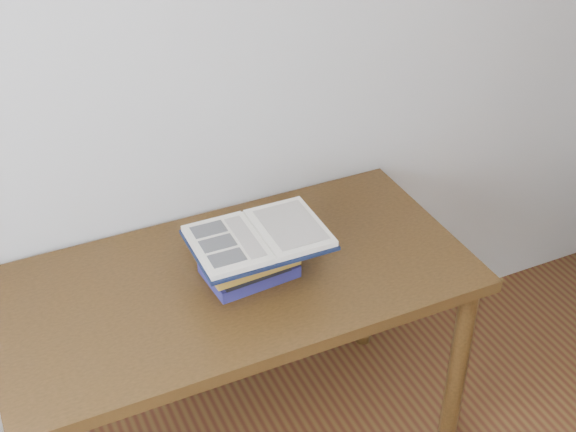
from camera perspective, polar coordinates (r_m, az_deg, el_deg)
desk at (r=2.39m, az=-3.78°, el=-6.17°), size 1.38×0.69×0.74m
book_stack at (r=2.29m, az=-2.81°, el=-3.07°), size 0.27×0.20×0.13m
open_book at (r=2.23m, az=-2.09°, el=-1.52°), size 0.38×0.27×0.03m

